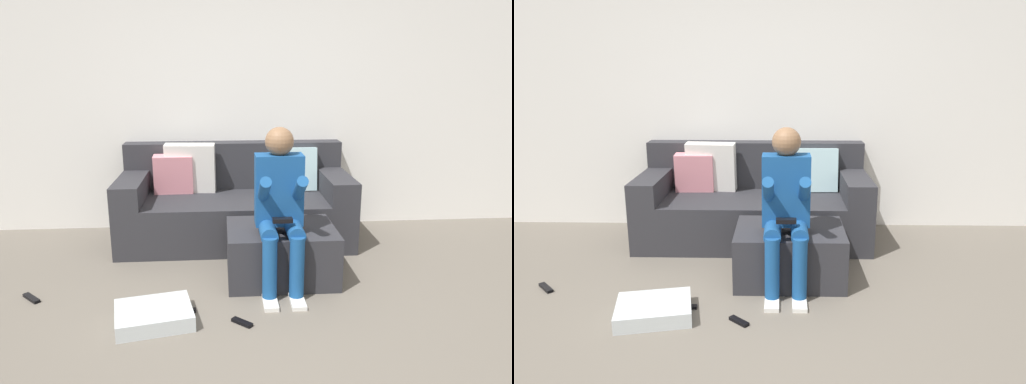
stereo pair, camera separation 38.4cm
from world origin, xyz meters
The scene contains 9 objects.
ground_plane centered at (0.00, 0.00, 0.00)m, with size 7.70×7.70×0.00m, color #6B6359.
wall_back centered at (0.00, 2.42, 1.37)m, with size 5.92×0.10×2.75m, color white.
couch_sectional centered at (-0.22, 1.97, 0.33)m, with size 2.10×0.92×0.90m.
ottoman centered at (0.11, 1.07, 0.20)m, with size 0.82×0.63×0.41m, color #2D2D33.
person_seated centered at (0.08, 0.91, 0.66)m, with size 0.35×0.58×1.18m.
storage_bin centered at (-0.79, 0.45, 0.05)m, with size 0.48×0.39×0.10m, color silver.
remote_near_ottoman centered at (-0.22, 0.38, 0.01)m, with size 0.15×0.04×0.02m, color black.
remote_by_storage_bin centered at (-0.61, 0.56, 0.01)m, with size 0.17×0.04×0.02m, color black.
remote_under_side_table centered at (-1.70, 0.83, 0.01)m, with size 0.18×0.04×0.02m, color black.
Camera 2 is at (0.04, -2.36, 1.60)m, focal length 33.46 mm.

